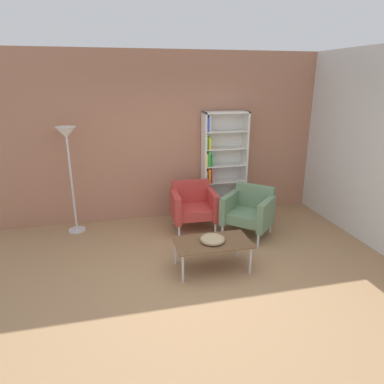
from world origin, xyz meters
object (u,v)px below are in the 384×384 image
Objects in this scene: coffee_table_low at (212,244)px; armchair_corner_red at (193,205)px; bookshelf_tall at (220,166)px; floor_lamp_torchiere at (68,145)px; armchair_by_bookshelf at (249,210)px; decorative_bowl at (213,239)px.

armchair_corner_red reaches higher than coffee_table_low.
bookshelf_tall is 1.09× the size of floor_lamp_torchiere.
floor_lamp_torchiere reaches higher than armchair_by_bookshelf.
coffee_table_low is 3.12× the size of decorative_bowl.
bookshelf_tall is 2.08m from coffee_table_low.
decorative_bowl is at bearing -42.22° from floor_lamp_torchiere.
armchair_corner_red is at bearing -9.74° from floor_lamp_torchiere.
armchair_corner_red is 0.45× the size of floor_lamp_torchiere.
armchair_corner_red is at bearing 87.18° from decorative_bowl.
armchair_by_bookshelf is at bearing 45.86° from coffee_table_low.
decorative_bowl is at bearing -90.48° from armchair_by_bookshelf.
coffee_table_low is 1.05× the size of armchair_by_bookshelf.
coffee_table_low is 1.37m from armchair_corner_red.
floor_lamp_torchiere is (-1.94, 0.33, 1.03)m from armchair_corner_red.
armchair_corner_red is 2.22m from floor_lamp_torchiere.
coffee_table_low is 2.75m from floor_lamp_torchiere.
floor_lamp_torchiere reaches higher than armchair_corner_red.
decorative_bowl is 0.34× the size of armchair_by_bookshelf.
bookshelf_tall is 0.97m from armchair_corner_red.
bookshelf_tall is 2.00× the size of armchair_by_bookshelf.
armchair_corner_red is (-0.63, -0.52, -0.52)m from bookshelf_tall.
coffee_table_low is at bearing -42.22° from floor_lamp_torchiere.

